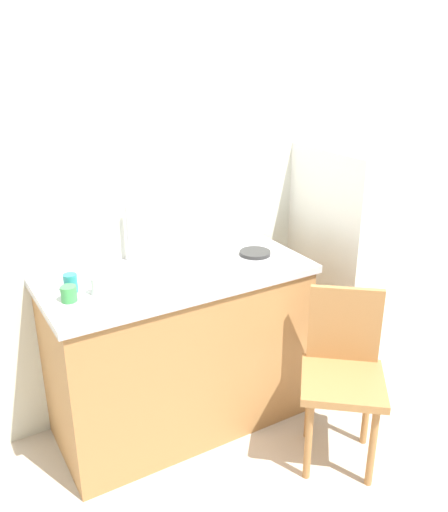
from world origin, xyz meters
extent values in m
plane|color=#BCB2A3|center=(0.00, 0.00, 0.00)|extent=(8.00, 8.00, 0.00)
cube|color=silver|center=(0.00, 1.00, 1.34)|extent=(4.80, 0.10, 2.69)
cube|color=#A87542|center=(-0.13, 0.65, 0.44)|extent=(1.33, 0.60, 0.88)
cube|color=#B7B7BC|center=(-0.13, 0.65, 0.90)|extent=(1.37, 0.64, 0.04)
cylinder|color=#B7B7BC|center=(-0.28, 0.90, 1.07)|extent=(0.02, 0.02, 0.30)
cube|color=silver|center=(1.07, 0.64, 0.73)|extent=(0.54, 0.62, 1.45)
cylinder|color=#A87542|center=(0.21, -0.05, 0.23)|extent=(0.04, 0.04, 0.45)
cylinder|color=#A87542|center=(0.44, -0.24, 0.23)|extent=(0.04, 0.04, 0.45)
cylinder|color=#A87542|center=(0.40, 0.18, 0.23)|extent=(0.04, 0.04, 0.45)
cylinder|color=#A87542|center=(0.63, -0.01, 0.23)|extent=(0.04, 0.04, 0.45)
cube|color=#A87542|center=(0.42, -0.03, 0.47)|extent=(0.56, 0.56, 0.04)
cube|color=#A87542|center=(0.53, 0.11, 0.69)|extent=(0.30, 0.25, 0.40)
cylinder|color=#2D2D2D|center=(0.34, 0.64, 0.93)|extent=(0.17, 0.17, 0.02)
cylinder|color=teal|center=(-0.66, 0.68, 0.97)|extent=(0.06, 0.06, 0.09)
cylinder|color=white|center=(-0.56, 0.59, 0.97)|extent=(0.06, 0.06, 0.08)
cylinder|color=green|center=(-0.69, 0.59, 0.96)|extent=(0.07, 0.07, 0.07)
camera|label=1|loc=(-1.22, -1.65, 2.02)|focal=38.16mm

